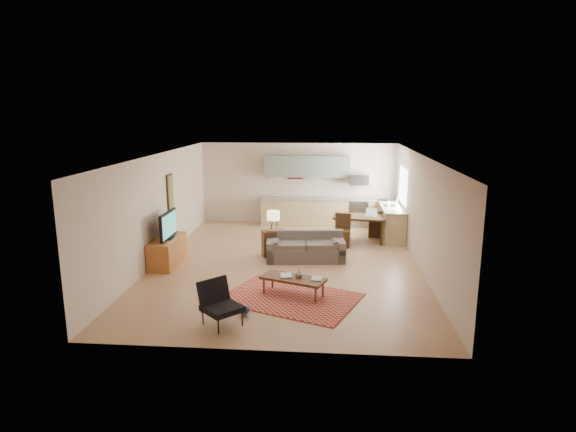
# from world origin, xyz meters

# --- Properties ---
(room) EXTENTS (9.00, 9.00, 9.00)m
(room) POSITION_xyz_m (0.00, 0.00, 1.35)
(room) COLOR #A77751
(room) RESTS_ON ground
(kitchen_counter_back) EXTENTS (4.26, 0.64, 0.92)m
(kitchen_counter_back) POSITION_xyz_m (0.90, 4.18, 0.46)
(kitchen_counter_back) COLOR tan
(kitchen_counter_back) RESTS_ON ground
(kitchen_counter_right) EXTENTS (0.64, 2.26, 0.92)m
(kitchen_counter_right) POSITION_xyz_m (2.93, 3.00, 0.46)
(kitchen_counter_right) COLOR tan
(kitchen_counter_right) RESTS_ON ground
(kitchen_range) EXTENTS (0.62, 0.62, 0.90)m
(kitchen_range) POSITION_xyz_m (2.00, 4.18, 0.45)
(kitchen_range) COLOR #A5A8AD
(kitchen_range) RESTS_ON ground
(kitchen_microwave) EXTENTS (0.62, 0.40, 0.35)m
(kitchen_microwave) POSITION_xyz_m (2.00, 4.20, 1.55)
(kitchen_microwave) COLOR #A5A8AD
(kitchen_microwave) RESTS_ON room
(upper_cabinets) EXTENTS (2.80, 0.34, 0.70)m
(upper_cabinets) POSITION_xyz_m (0.30, 4.33, 1.95)
(upper_cabinets) COLOR slate
(upper_cabinets) RESTS_ON room
(window_right) EXTENTS (0.02, 1.40, 1.05)m
(window_right) POSITION_xyz_m (3.23, 3.00, 1.55)
(window_right) COLOR white
(window_right) RESTS_ON room
(wall_art_left) EXTENTS (0.06, 0.42, 1.10)m
(wall_art_left) POSITION_xyz_m (-3.21, 0.90, 1.55)
(wall_art_left) COLOR olive
(wall_art_left) RESTS_ON room
(triptych) EXTENTS (1.70, 0.04, 0.50)m
(triptych) POSITION_xyz_m (-0.10, 4.47, 1.75)
(triptych) COLOR #FAF4C8
(triptych) RESTS_ON room
(rug) EXTENTS (3.11, 2.67, 0.02)m
(rug) POSITION_xyz_m (0.26, -2.29, 0.01)
(rug) COLOR maroon
(rug) RESTS_ON floor
(sofa) EXTENTS (2.14, 1.09, 0.72)m
(sofa) POSITION_xyz_m (0.45, 0.31, 0.36)
(sofa) COLOR #574D45
(sofa) RESTS_ON floor
(coffee_table) EXTENTS (1.44, 0.98, 0.40)m
(coffee_table) POSITION_xyz_m (0.31, -2.14, 0.20)
(coffee_table) COLOR #4B2B18
(coffee_table) RESTS_ON floor
(book_a) EXTENTS (0.30, 0.36, 0.03)m
(book_a) POSITION_xyz_m (0.04, -2.10, 0.41)
(book_a) COLOR maroon
(book_a) RESTS_ON coffee_table
(book_b) EXTENTS (0.28, 0.35, 0.02)m
(book_b) POSITION_xyz_m (0.69, -2.18, 0.41)
(book_b) COLOR navy
(book_b) RESTS_ON coffee_table
(vase) EXTENTS (0.20, 0.20, 0.16)m
(vase) POSITION_xyz_m (0.43, -2.13, 0.48)
(vase) COLOR black
(vase) RESTS_ON coffee_table
(armchair) EXTENTS (0.99, 0.99, 0.80)m
(armchair) POSITION_xyz_m (-0.84, -3.64, 0.40)
(armchair) COLOR black
(armchair) RESTS_ON floor
(tv_credenza) EXTENTS (0.56, 1.45, 0.67)m
(tv_credenza) POSITION_xyz_m (-2.95, -0.32, 0.33)
(tv_credenza) COLOR #9C5625
(tv_credenza) RESTS_ON floor
(tv) EXTENTS (0.11, 1.12, 0.67)m
(tv) POSITION_xyz_m (-2.89, -0.32, 1.00)
(tv) COLOR black
(tv) RESTS_ON tv_credenza
(console_table) EXTENTS (0.67, 0.55, 0.68)m
(console_table) POSITION_xyz_m (-0.41, 0.63, 0.34)
(console_table) COLOR #311E0F
(console_table) RESTS_ON floor
(table_lamp) EXTENTS (0.43, 0.43, 0.54)m
(table_lamp) POSITION_xyz_m (-0.41, 0.63, 0.95)
(table_lamp) COLOR beige
(table_lamp) RESTS_ON console_table
(dining_table) EXTENTS (1.59, 1.03, 0.76)m
(dining_table) POSITION_xyz_m (1.93, 2.25, 0.38)
(dining_table) COLOR #311E0F
(dining_table) RESTS_ON floor
(dining_chair_near) EXTENTS (0.49, 0.51, 0.92)m
(dining_chair_near) POSITION_xyz_m (1.41, 1.66, 0.46)
(dining_chair_near) COLOR #311E0F
(dining_chair_near) RESTS_ON floor
(dining_chair_far) EXTENTS (0.45, 0.46, 0.84)m
(dining_chair_far) POSITION_xyz_m (2.45, 2.84, 0.42)
(dining_chair_far) COLOR #311E0F
(dining_chair_far) RESTS_ON floor
(laptop) EXTENTS (0.37, 0.32, 0.24)m
(laptop) POSITION_xyz_m (2.23, 2.15, 0.88)
(laptop) COLOR #A5A8AD
(laptop) RESTS_ON dining_table
(soap_bottle) EXTENTS (0.12, 0.12, 0.19)m
(soap_bottle) POSITION_xyz_m (2.83, 3.03, 1.02)
(soap_bottle) COLOR #FAF4C8
(soap_bottle) RESTS_ON kitchen_counter_right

